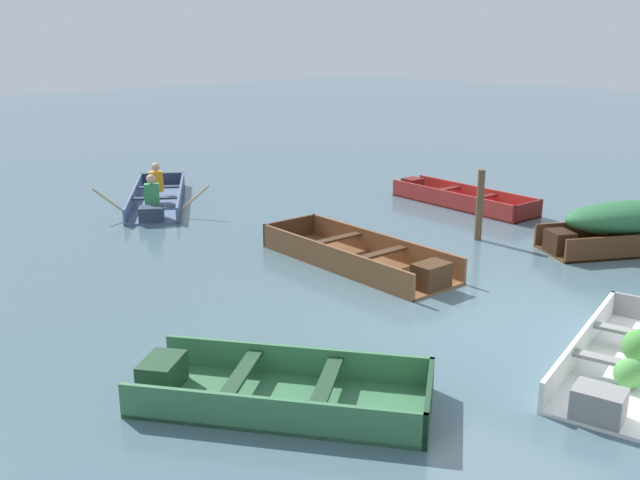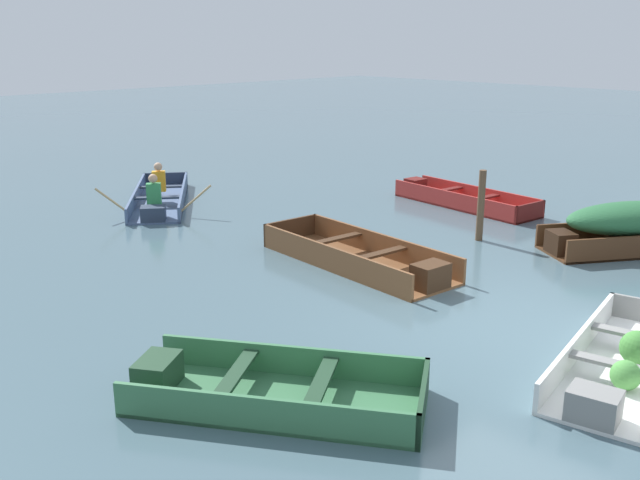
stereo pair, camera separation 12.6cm
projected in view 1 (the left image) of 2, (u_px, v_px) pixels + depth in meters
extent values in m
plane|color=#47606B|center=(516.00, 322.00, 9.15)|extent=(80.00, 80.00, 0.00)
cube|color=white|center=(626.00, 367.00, 7.87)|extent=(3.19, 1.63, 0.04)
cube|color=white|center=(582.00, 344.00, 8.09)|extent=(2.99, 0.66, 0.34)
cube|color=gray|center=(599.00, 404.00, 6.75)|extent=(0.45, 0.53, 0.31)
cube|color=gray|center=(620.00, 363.00, 7.44)|extent=(0.35, 0.95, 0.04)
cube|color=gray|center=(637.00, 334.00, 8.17)|extent=(0.35, 0.95, 0.04)
sphere|color=#4C9342|center=(629.00, 374.00, 7.33)|extent=(0.31, 0.31, 0.31)
sphere|color=#428438|center=(640.00, 346.00, 7.88)|extent=(0.39, 0.39, 0.39)
cube|color=brown|center=(356.00, 263.00, 11.44)|extent=(1.42, 3.59, 0.04)
cube|color=brown|center=(381.00, 246.00, 11.73)|extent=(0.32, 3.50, 0.41)
cube|color=brown|center=(331.00, 259.00, 11.05)|extent=(0.32, 3.50, 0.41)
cube|color=#3F2716|center=(290.00, 230.00, 12.66)|extent=(1.15, 0.14, 0.41)
cube|color=#3F2716|center=(431.00, 275.00, 10.23)|extent=(0.55, 0.40, 0.37)
cube|color=#3F2716|center=(380.00, 253.00, 10.98)|extent=(1.06, 0.24, 0.04)
cube|color=#3F2716|center=(335.00, 239.00, 11.75)|extent=(1.06, 0.24, 0.04)
cube|color=#4C2D19|center=(628.00, 248.00, 12.23)|extent=(3.09, 2.48, 0.04)
cube|color=#4C2D19|center=(613.00, 231.00, 12.63)|extent=(2.57, 1.65, 0.41)
cube|color=black|center=(559.00, 242.00, 11.90)|extent=(0.55, 0.58, 0.37)
cube|color=black|center=(607.00, 234.00, 12.05)|extent=(0.63, 0.87, 0.04)
ellipsoid|color=#286038|center=(632.00, 217.00, 12.07)|extent=(2.61, 2.15, 0.55)
cube|color=#AD2D28|center=(462.00, 205.00, 15.34)|extent=(1.25, 3.43, 0.04)
cube|color=#AD2D28|center=(449.00, 200.00, 15.03)|extent=(0.39, 3.34, 0.37)
cube|color=#AD2D28|center=(476.00, 195.00, 15.55)|extent=(0.39, 3.34, 0.37)
cube|color=maroon|center=(528.00, 212.00, 14.05)|extent=(0.91, 0.14, 0.37)
cube|color=maroon|center=(413.00, 185.00, 16.40)|extent=(0.45, 0.40, 0.33)
cube|color=maroon|center=(445.00, 189.00, 15.64)|extent=(0.83, 0.24, 0.04)
cube|color=maroon|center=(482.00, 197.00, 14.89)|extent=(0.83, 0.24, 0.04)
cube|color=#387047|center=(283.00, 401.00, 7.14)|extent=(2.62, 3.09, 0.04)
cube|color=#387047|center=(268.00, 416.00, 6.55)|extent=(1.68, 2.45, 0.36)
cube|color=#387047|center=(296.00, 362.00, 7.63)|extent=(1.68, 2.45, 0.36)
cube|color=#1E3D27|center=(429.00, 401.00, 6.82)|extent=(1.01, 0.71, 0.36)
cube|color=#1E3D27|center=(162.00, 374.00, 7.33)|extent=(0.64, 0.60, 0.33)
cube|color=#1E3D27|center=(241.00, 375.00, 7.15)|extent=(0.99, 0.74, 0.04)
cube|color=#1E3D27|center=(326.00, 383.00, 6.98)|extent=(0.99, 0.74, 0.04)
cube|color=#475B7F|center=(158.00, 202.00, 15.56)|extent=(3.06, 3.66, 0.04)
cube|color=#475B7F|center=(181.00, 195.00, 15.59)|extent=(2.25, 3.07, 0.32)
cube|color=#475B7F|center=(134.00, 197.00, 15.45)|extent=(2.25, 3.07, 0.32)
cube|color=#273246|center=(162.00, 180.00, 17.29)|extent=(0.88, 0.66, 0.32)
cube|color=#273246|center=(151.00, 214.00, 13.90)|extent=(0.59, 0.57, 0.29)
cube|color=#273246|center=(155.00, 198.00, 14.96)|extent=(0.86, 0.69, 0.04)
cube|color=#273246|center=(159.00, 187.00, 16.04)|extent=(0.86, 0.69, 0.04)
cube|color=orange|center=(156.00, 182.00, 15.43)|extent=(0.33, 0.31, 0.44)
sphere|color=tan|center=(155.00, 167.00, 15.34)|extent=(0.18, 0.18, 0.18)
cube|color=#338C4C|center=(152.00, 195.00, 14.18)|extent=(0.33, 0.31, 0.44)
sphere|color=tan|center=(151.00, 179.00, 14.09)|extent=(0.18, 0.18, 0.18)
cylinder|color=tan|center=(194.00, 199.00, 14.33)|extent=(0.54, 0.41, 0.55)
cylinder|color=tan|center=(110.00, 201.00, 14.09)|extent=(0.54, 0.41, 0.55)
cylinder|color=brown|center=(480.00, 205.00, 12.64)|extent=(0.13, 0.13, 1.27)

